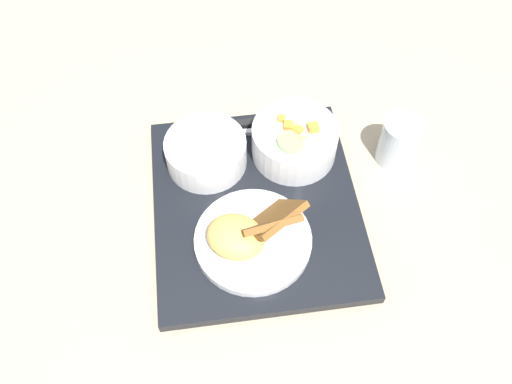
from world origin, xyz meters
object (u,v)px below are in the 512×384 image
Objects in this scene: plate_main at (251,236)px; glass_water at (398,143)px; knife at (255,123)px; bowl_soup at (206,151)px; bowl_salad at (295,140)px; spoon at (263,130)px.

plate_main is 2.06× the size of glass_water.
plate_main is at bearing -55.09° from glass_water.
glass_water is (0.06, 0.24, 0.01)m from knife.
bowl_soup is 0.17m from plate_main.
bowl_soup is at bearing -83.32° from bowl_salad.
knife is 0.02m from spoon.
bowl_salad is at bearing 96.68° from bowl_soup.
glass_water is (-0.02, 0.32, -0.01)m from bowl_soup.
plate_main is 0.31m from glass_water.
knife is at bearing 133.78° from bowl_soup.
spoon is (0.02, 0.01, 0.00)m from knife.
knife is 1.18× the size of spoon.
bowl_soup is (0.02, -0.15, -0.00)m from bowl_salad.
bowl_salad is 0.15m from bowl_soup.
plate_main is at bearing -101.80° from spoon.
spoon is at bearing 173.67° from plate_main.
bowl_soup is 0.32m from glass_water.
knife is 2.16× the size of glass_water.
knife is at bearing -104.38° from glass_water.
knife is (-0.06, -0.06, -0.03)m from bowl_salad.
spoon is at bearing 123.01° from bowl_soup.
bowl_salad is at bearing -54.25° from knife.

